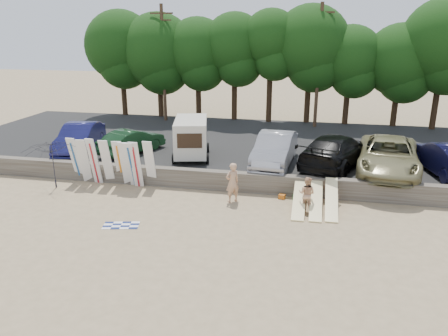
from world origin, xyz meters
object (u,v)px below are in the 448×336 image
at_px(car_5, 447,158).
at_px(cooler, 297,199).
at_px(car_3, 336,151).
at_px(car_4, 388,156).
at_px(car_1, 132,141).
at_px(beachgoer_b, 307,194).
at_px(car_2, 275,149).
at_px(beachgoer_a, 232,182).
at_px(car_0, 80,138).
at_px(beach_umbrella, 52,165).
at_px(box_trailer, 191,136).

bearing_deg(car_5, cooler, 14.39).
distance_m(car_3, car_4, 2.70).
relative_size(car_1, beachgoer_b, 2.73).
xyz_separation_m(beachgoer_b, cooler, (-0.44, 0.95, -0.64)).
xyz_separation_m(car_4, beachgoer_b, (-4.05, -4.31, -0.80)).
height_order(car_2, beachgoer_a, car_2).
height_order(car_0, car_3, car_3).
xyz_separation_m(cooler, beach_umbrella, (-12.50, -0.61, 1.09)).
distance_m(car_0, car_3, 15.20).
height_order(car_3, cooler, car_3).
bearing_deg(car_3, car_0, 21.98).
height_order(car_0, car_1, car_0).
distance_m(car_2, car_3, 3.30).
bearing_deg(car_4, car_1, -175.80).
distance_m(car_1, car_5, 17.57).
bearing_deg(cooler, beachgoer_b, -77.93).
bearing_deg(car_3, beach_umbrella, 38.99).
xyz_separation_m(car_1, car_3, (11.97, -0.32, 0.18)).
height_order(car_1, car_3, car_3).
xyz_separation_m(box_trailer, car_4, (10.82, -0.51, -0.38)).
bearing_deg(car_5, car_0, -12.19).
bearing_deg(cooler, car_4, 23.74).
relative_size(car_3, beachgoer_b, 3.86).
height_order(car_4, beachgoer_b, car_4).
bearing_deg(box_trailer, cooler, -44.71).
xyz_separation_m(box_trailer, beachgoer_b, (6.78, -4.81, -1.18)).
bearing_deg(car_2, beachgoer_a, -107.04).
height_order(car_2, beach_umbrella, beach_umbrella).
xyz_separation_m(car_0, car_4, (17.86, -0.42, 0.04)).
distance_m(box_trailer, car_4, 10.84).
distance_m(beachgoer_a, beach_umbrella, 9.45).
bearing_deg(beach_umbrella, cooler, 2.79).
xyz_separation_m(car_3, car_5, (5.59, -0.17, -0.04)).
bearing_deg(car_0, car_5, -11.49).
xyz_separation_m(car_2, car_5, (8.87, 0.20, -0.02)).
bearing_deg(car_0, cooler, -26.97).
distance_m(car_2, car_5, 8.87).
xyz_separation_m(car_4, beach_umbrella, (-16.99, -3.97, -0.35)).
relative_size(car_0, beach_umbrella, 1.87).
distance_m(car_5, cooler, 8.40).
relative_size(car_0, beachgoer_b, 3.24).
xyz_separation_m(beachgoer_a, cooler, (3.05, 0.61, -0.81)).
bearing_deg(car_0, beach_umbrella, -90.04).
bearing_deg(car_1, car_3, -158.82).
relative_size(car_0, car_3, 0.84).
xyz_separation_m(car_5, beachgoer_a, (-10.48, -4.28, -0.59)).
distance_m(car_4, beachgoer_a, 8.55).
bearing_deg(car_1, box_trailer, -161.65).
relative_size(car_0, cooler, 13.68).
relative_size(car_2, car_3, 0.87).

